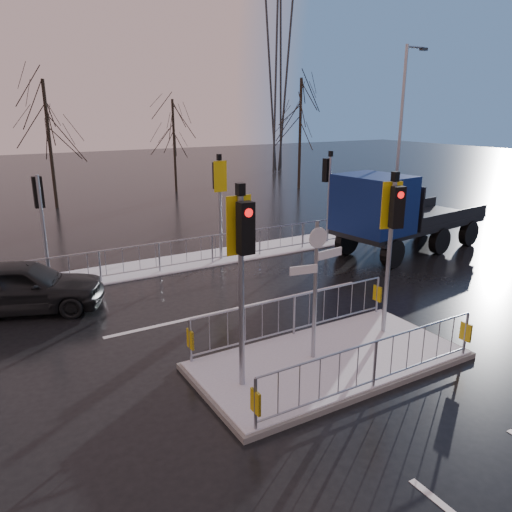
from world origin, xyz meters
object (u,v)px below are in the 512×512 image
traffic_island (329,347)px  car_far_lane (22,286)px  street_lamp_right (401,132)px  flatbed_truck (389,213)px

traffic_island → car_far_lane: traffic_island is taller
traffic_island → street_lamp_right: size_ratio=0.75×
traffic_island → street_lamp_right: street_lamp_right is taller
street_lamp_right → traffic_island: bearing=-141.3°
flatbed_truck → street_lamp_right: (3.38, 2.96, 2.72)m
traffic_island → flatbed_truck: 9.17m
car_far_lane → flatbed_truck: bearing=-73.7°
traffic_island → car_far_lane: 8.55m
car_far_lane → street_lamp_right: street_lamp_right is taller
car_far_lane → flatbed_truck: size_ratio=0.61×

